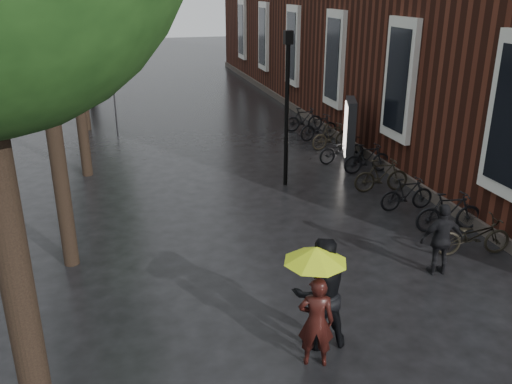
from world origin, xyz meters
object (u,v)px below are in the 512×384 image
object	(u,v)px
person_black	(320,293)
pedestrian_walking	(442,239)
parked_bicycles	(365,161)
person_burgundy	(316,322)
lamp_post	(287,95)
ad_lightbox	(349,130)

from	to	relation	value
person_black	pedestrian_walking	size ratio (longest dim) A/B	1.25
parked_bicycles	person_black	bearing A→B (deg)	-120.51
person_burgundy	person_black	xyz separation A→B (m)	(0.24, 0.47, 0.20)
pedestrian_walking	person_black	bearing A→B (deg)	31.87
person_burgundy	parked_bicycles	world-z (taller)	person_burgundy
pedestrian_walking	lamp_post	size ratio (longest dim) A/B	0.35
person_burgundy	person_black	size ratio (longest dim) A/B	0.80
pedestrian_walking	ad_lightbox	size ratio (longest dim) A/B	0.75
person_black	ad_lightbox	world-z (taller)	ad_lightbox
parked_bicycles	pedestrian_walking	bearing A→B (deg)	-101.49
ad_lightbox	person_black	bearing A→B (deg)	-96.17
person_black	pedestrian_walking	bearing A→B (deg)	-152.34
pedestrian_walking	parked_bicycles	xyz separation A→B (m)	(1.24, 6.10, -0.30)
parked_bicycles	ad_lightbox	size ratio (longest dim) A/B	5.75
lamp_post	ad_lightbox	bearing A→B (deg)	32.95
person_black	parked_bicycles	distance (m)	8.93
pedestrian_walking	lamp_post	xyz separation A→B (m)	(-1.44, 5.96, 1.95)
person_burgundy	ad_lightbox	size ratio (longest dim) A/B	0.75
parked_bicycles	ad_lightbox	distance (m)	1.82
lamp_post	parked_bicycles	bearing A→B (deg)	3.03
person_black	person_burgundy	bearing A→B (deg)	64.66
person_black	parked_bicycles	world-z (taller)	person_black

